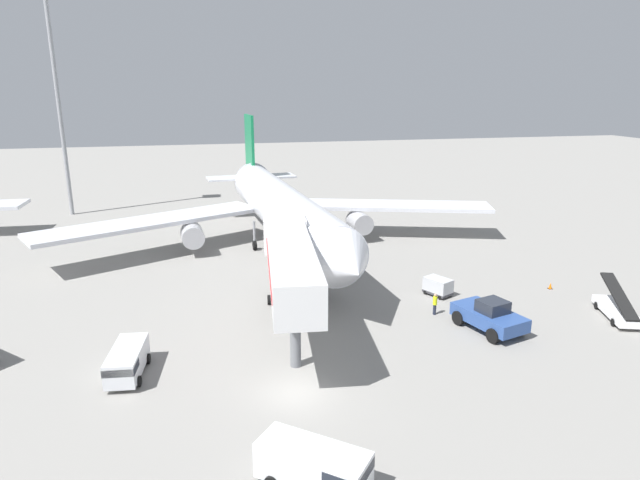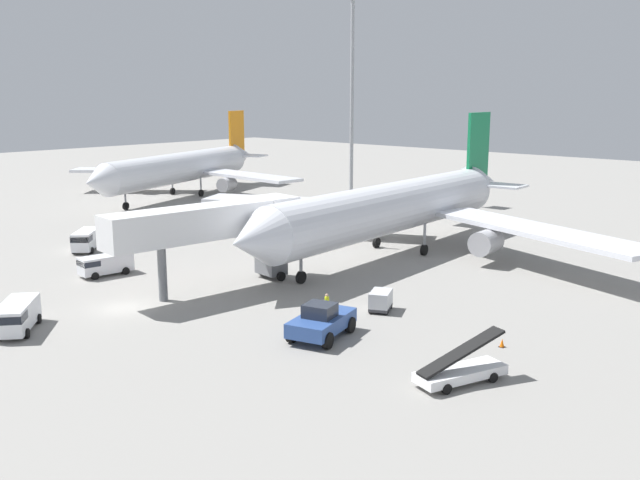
% 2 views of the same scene
% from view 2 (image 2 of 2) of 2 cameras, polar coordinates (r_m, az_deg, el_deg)
% --- Properties ---
extents(ground_plane, '(300.00, 300.00, 0.00)m').
position_cam_2_polar(ground_plane, '(56.53, -15.64, -5.31)').
color(ground_plane, gray).
extents(airplane_at_gate, '(52.09, 46.83, 13.93)m').
position_cam_2_polar(airplane_at_gate, '(72.65, 6.31, 2.68)').
color(airplane_at_gate, silver).
rests_on(airplane_at_gate, ground).
extents(jet_bridge, '(5.15, 17.62, 7.31)m').
position_cam_2_polar(jet_bridge, '(59.02, -8.31, 1.18)').
color(jet_bridge, silver).
rests_on(jet_bridge, ground).
extents(pushback_tug, '(4.18, 6.00, 2.43)m').
position_cam_2_polar(pushback_tug, '(47.76, 0.11, -6.59)').
color(pushback_tug, '#2D4C8E').
rests_on(pushback_tug, ground).
extents(belt_loader_truck, '(3.52, 5.83, 2.83)m').
position_cam_2_polar(belt_loader_truck, '(41.55, 11.29, -10.30)').
color(belt_loader_truck, white).
rests_on(belt_loader_truck, ground).
extents(service_van_rear_left, '(5.24, 4.82, 2.04)m').
position_cam_2_polar(service_van_rear_left, '(53.13, -23.34, -5.63)').
color(service_van_rear_left, white).
rests_on(service_van_rear_left, ground).
extents(service_van_mid_left, '(4.78, 4.79, 2.12)m').
position_cam_2_polar(service_van_mid_left, '(77.55, -18.39, 0.05)').
color(service_van_mid_left, white).
rests_on(service_van_mid_left, ground).
extents(service_van_near_right, '(2.52, 4.86, 1.83)m').
position_cam_2_polar(service_van_near_right, '(66.62, -17.04, -1.87)').
color(service_van_near_right, silver).
rests_on(service_van_near_right, ground).
extents(baggage_cart_near_left, '(2.32, 2.70, 1.55)m').
position_cam_2_polar(baggage_cart_near_left, '(53.70, 4.93, -4.85)').
color(baggage_cart_near_left, '#38383D').
rests_on(baggage_cart_near_left, ground).
extents(ground_crew_worker_foreground, '(0.47, 0.47, 1.77)m').
position_cam_2_polar(ground_crew_worker_foreground, '(52.10, 0.56, -5.24)').
color(ground_crew_worker_foreground, '#1E2333').
rests_on(ground_crew_worker_foreground, ground).
extents(safety_cone_alpha, '(0.37, 0.37, 0.56)m').
position_cam_2_polar(safety_cone_alpha, '(47.79, 14.50, -8.06)').
color(safety_cone_alpha, black).
rests_on(safety_cone_alpha, ground).
extents(airplane_background, '(39.46, 43.49, 13.09)m').
position_cam_2_polar(airplane_background, '(114.67, -10.96, 5.79)').
color(airplane_background, silver).
rests_on(airplane_background, ground).
extents(apron_light_mast, '(2.40, 2.40, 31.78)m').
position_cam_2_polar(apron_light_mast, '(107.00, 2.63, 14.54)').
color(apron_light_mast, '#93969B').
rests_on(apron_light_mast, ground).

